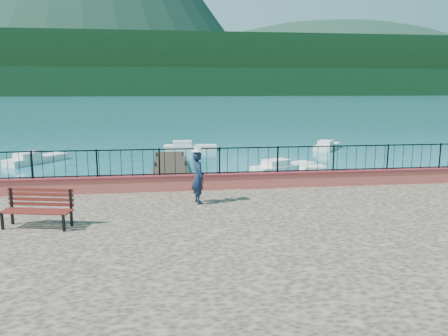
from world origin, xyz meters
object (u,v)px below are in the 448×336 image
object	(u,v)px
person	(198,177)
boat_3	(36,157)
park_bench	(38,216)
boat_4	(190,145)
boat_2	(284,165)
boat_1	(322,172)
boat_5	(327,144)
boat_0	(154,188)

from	to	relation	value
person	boat_3	bearing A→B (deg)	16.51
park_bench	boat_3	bearing A→B (deg)	118.75
park_bench	boat_4	bearing A→B (deg)	89.75
person	boat_3	distance (m)	19.06
boat_2	boat_4	xyz separation A→B (m)	(-5.03, 9.75, 0.00)
park_bench	person	xyz separation A→B (m)	(4.47, 1.97, 0.55)
boat_1	boat_4	size ratio (longest dim) A/B	0.84
boat_3	boat_5	distance (m)	21.97
park_bench	person	distance (m)	4.92
boat_1	boat_3	bearing A→B (deg)	154.80
person	boat_2	distance (m)	12.71
person	boat_3	xyz separation A→B (m)	(-9.60, 16.38, -1.65)
boat_0	boat_3	bearing A→B (deg)	118.18
boat_3	boat_0	bearing A→B (deg)	-106.67
person	boat_2	size ratio (longest dim) A/B	0.41
boat_4	boat_5	size ratio (longest dim) A/B	1.16
boat_3	boat_5	xyz separation A→B (m)	(21.67, 3.67, 0.00)
boat_1	boat_5	size ratio (longest dim) A/B	0.97
boat_3	person	bearing A→B (deg)	-113.90
boat_3	boat_4	xyz separation A→B (m)	(10.55, 4.46, 0.00)
boat_1	boat_4	bearing A→B (deg)	117.25
boat_0	boat_4	bearing A→B (deg)	70.83
person	boat_1	distance (m)	11.39
boat_0	boat_1	bearing A→B (deg)	6.13
person	park_bench	bearing A→B (deg)	99.85
person	boat_0	size ratio (longest dim) A/B	0.43
boat_3	boat_2	bearing A→B (deg)	-73.02
boat_4	boat_0	bearing A→B (deg)	-94.71
park_bench	person	bearing A→B (deg)	36.85
person	boat_3	world-z (taller)	person
boat_0	boat_4	distance (m)	15.07
boat_1	boat_2	xyz separation A→B (m)	(-1.42, 2.60, 0.00)
boat_0	boat_3	xyz separation A→B (m)	(-8.00, 10.39, 0.00)
boat_2	boat_3	distance (m)	16.45
boat_0	boat_4	size ratio (longest dim) A/B	0.95
boat_2	boat_5	world-z (taller)	same
boat_4	boat_1	bearing A→B (deg)	-57.39
boat_1	boat_5	distance (m)	12.45
boat_1	boat_3	world-z (taller)	same
boat_0	boat_4	world-z (taller)	same
boat_0	boat_4	xyz separation A→B (m)	(2.55, 14.85, 0.00)
boat_4	boat_5	world-z (taller)	same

